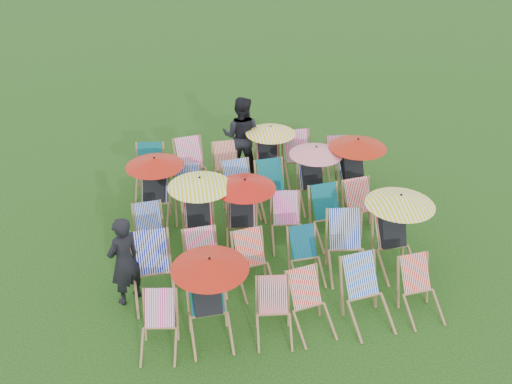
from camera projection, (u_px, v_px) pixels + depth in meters
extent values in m
plane|color=black|center=(266.00, 244.00, 10.64)|extent=(100.00, 100.00, 0.00)
cube|color=#DE2C8B|center=(160.00, 308.00, 8.30)|extent=(0.47, 0.38, 0.51)
cube|color=#096833|center=(206.00, 293.00, 8.47)|extent=(0.51, 0.39, 0.59)
cube|color=black|center=(207.00, 295.00, 8.42)|extent=(0.43, 0.45, 0.62)
sphere|color=tan|center=(205.00, 273.00, 8.35)|extent=(0.22, 0.22, 0.22)
cylinder|color=black|center=(211.00, 282.00, 8.26)|extent=(0.03, 0.03, 0.72)
cone|color=#B51A0A|center=(210.00, 264.00, 8.10)|extent=(1.13, 1.13, 0.17)
cube|color=red|center=(273.00, 295.00, 8.55)|extent=(0.47, 0.36, 0.51)
cube|color=#C20D06|center=(305.00, 287.00, 8.65)|extent=(0.52, 0.42, 0.54)
cube|color=#0833A9|center=(361.00, 275.00, 8.79)|extent=(0.56, 0.45, 0.61)
cube|color=red|center=(415.00, 273.00, 8.96)|extent=(0.48, 0.38, 0.54)
cube|color=#07129A|center=(151.00, 252.00, 9.24)|extent=(0.56, 0.42, 0.64)
cube|color=#D22A5D|center=(201.00, 247.00, 9.48)|extent=(0.52, 0.41, 0.58)
cube|color=red|center=(249.00, 247.00, 9.50)|extent=(0.52, 0.42, 0.56)
cube|color=#09673A|center=(303.00, 242.00, 9.72)|extent=(0.45, 0.34, 0.51)
cube|color=#072295|center=(345.00, 229.00, 9.82)|extent=(0.57, 0.45, 0.63)
cube|color=red|center=(390.00, 228.00, 9.90)|extent=(0.54, 0.42, 0.61)
cube|color=black|center=(391.00, 230.00, 9.85)|extent=(0.46, 0.48, 0.64)
sphere|color=tan|center=(391.00, 210.00, 9.77)|extent=(0.22, 0.22, 0.22)
cylinder|color=black|center=(398.00, 217.00, 9.69)|extent=(0.03, 0.03, 0.75)
cone|color=yellow|center=(401.00, 200.00, 9.52)|extent=(1.17, 1.17, 0.18)
cube|color=#072296|center=(148.00, 219.00, 10.30)|extent=(0.48, 0.37, 0.54)
cube|color=red|center=(198.00, 209.00, 10.46)|extent=(0.51, 0.38, 0.60)
cube|color=black|center=(198.00, 210.00, 10.41)|extent=(0.43, 0.44, 0.63)
sphere|color=tan|center=(197.00, 192.00, 10.34)|extent=(0.22, 0.22, 0.22)
cylinder|color=black|center=(201.00, 198.00, 10.24)|extent=(0.03, 0.03, 0.73)
cone|color=yellow|center=(200.00, 182.00, 10.07)|extent=(1.15, 1.15, 0.18)
cube|color=red|center=(242.00, 210.00, 10.47)|extent=(0.53, 0.41, 0.58)
cube|color=black|center=(242.00, 211.00, 10.43)|extent=(0.45, 0.47, 0.61)
sphere|color=tan|center=(241.00, 193.00, 10.36)|extent=(0.21, 0.21, 0.21)
cylinder|color=black|center=(245.00, 200.00, 10.26)|extent=(0.03, 0.03, 0.71)
cone|color=#B7130A|center=(245.00, 184.00, 10.10)|extent=(1.12, 1.12, 0.17)
cube|color=#F631A8|center=(286.00, 208.00, 10.57)|extent=(0.50, 0.39, 0.56)
cube|color=#09632E|center=(325.00, 201.00, 10.68)|extent=(0.55, 0.44, 0.60)
cube|color=red|center=(358.00, 195.00, 10.88)|extent=(0.55, 0.44, 0.59)
cube|color=#0F068D|center=(155.00, 186.00, 11.22)|extent=(0.54, 0.43, 0.58)
cube|color=black|center=(154.00, 188.00, 11.17)|extent=(0.47, 0.48, 0.61)
sphere|color=tan|center=(154.00, 171.00, 11.10)|extent=(0.21, 0.21, 0.21)
cylinder|color=black|center=(156.00, 177.00, 11.00)|extent=(0.03, 0.03, 0.71)
cone|color=#B2190A|center=(154.00, 162.00, 10.84)|extent=(1.11, 1.11, 0.17)
cube|color=#072494|center=(188.00, 180.00, 11.41)|extent=(0.50, 0.37, 0.58)
cube|color=#0832AE|center=(237.00, 176.00, 11.49)|extent=(0.56, 0.45, 0.61)
cube|color=#0B7733|center=(270.00, 176.00, 11.54)|extent=(0.54, 0.42, 0.60)
cube|color=#0808A7|center=(311.00, 174.00, 11.70)|extent=(0.47, 0.35, 0.56)
cube|color=black|center=(311.00, 175.00, 11.66)|extent=(0.40, 0.41, 0.58)
sphere|color=tan|center=(311.00, 160.00, 11.59)|extent=(0.20, 0.20, 0.20)
cylinder|color=black|center=(315.00, 165.00, 11.51)|extent=(0.03, 0.03, 0.68)
cone|color=pink|center=(316.00, 151.00, 11.35)|extent=(1.07, 1.07, 0.17)
cube|color=#0721A4|center=(350.00, 169.00, 11.78)|extent=(0.57, 0.47, 0.61)
cube|color=black|center=(351.00, 170.00, 11.73)|extent=(0.50, 0.51, 0.64)
sphere|color=tan|center=(350.00, 153.00, 11.65)|extent=(0.22, 0.22, 0.22)
cylinder|color=black|center=(356.00, 158.00, 11.58)|extent=(0.03, 0.03, 0.74)
cone|color=#AE1E09|center=(358.00, 143.00, 11.41)|extent=(1.17, 1.17, 0.18)
cube|color=#09642B|center=(150.00, 158.00, 12.20)|extent=(0.55, 0.43, 0.60)
cube|color=#E22D78|center=(189.00, 153.00, 12.35)|extent=(0.59, 0.47, 0.63)
cube|color=red|center=(225.00, 155.00, 12.43)|extent=(0.48, 0.36, 0.56)
cube|color=#F13069|center=(267.00, 152.00, 12.56)|extent=(0.49, 0.38, 0.56)
cube|color=black|center=(267.00, 153.00, 12.52)|extent=(0.42, 0.43, 0.59)
sphere|color=tan|center=(267.00, 139.00, 12.45)|extent=(0.21, 0.21, 0.21)
cylinder|color=black|center=(270.00, 143.00, 12.36)|extent=(0.03, 0.03, 0.68)
cone|color=yellow|center=(271.00, 130.00, 12.20)|extent=(1.08, 1.08, 0.17)
cube|color=#EC2F80|center=(297.00, 146.00, 12.63)|extent=(0.54, 0.40, 0.64)
cube|color=#E32D6E|center=(337.00, 149.00, 12.76)|extent=(0.47, 0.36, 0.53)
imported|color=black|center=(124.00, 261.00, 8.92)|extent=(0.68, 0.65, 1.57)
imported|color=black|center=(241.00, 136.00, 12.62)|extent=(1.07, 0.95, 1.81)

